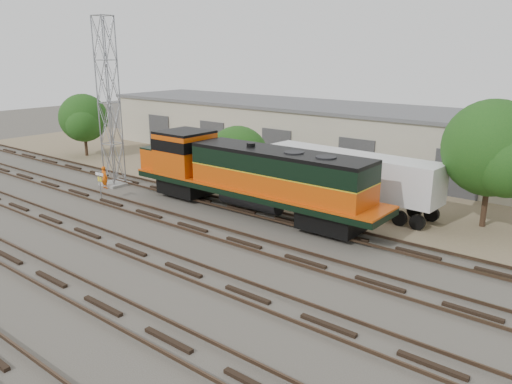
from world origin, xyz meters
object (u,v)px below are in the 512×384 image
Objects in this scene: signal_tower at (109,106)px; worker at (104,177)px; semi_trailer at (353,175)px; locomotive at (247,174)px.

signal_tower is 5.42m from worker.
signal_tower is at bearing -157.77° from semi_trailer.
semi_trailer reaches higher than worker.
semi_trailer is at bearing 19.35° from signal_tower.
locomotive is 1.48× the size of signal_tower.
locomotive is 1.53× the size of semi_trailer.
signal_tower is 7.29× the size of worker.
semi_trailer is at bearing 44.07° from locomotive.
semi_trailer is (17.26, 7.24, 1.49)m from worker.
signal_tower reaches higher than semi_trailer.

